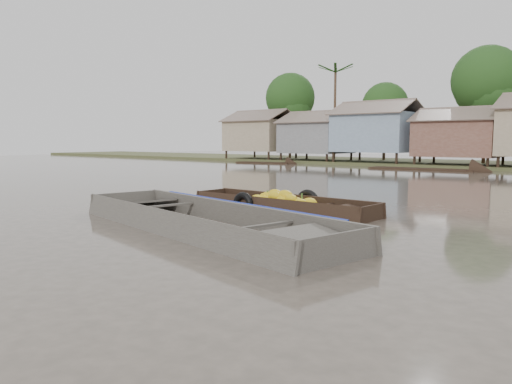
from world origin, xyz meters
The scene contains 3 objects.
ground centered at (0.00, 0.00, 0.00)m, with size 120.00×120.00×0.00m, color #4A4339.
banana_boat centered at (-0.39, 2.71, 0.19)m, with size 6.17×1.67×0.88m.
viewer_boat centered at (0.22, -1.01, 0.08)m, with size 8.87×3.87×0.69m.
Camera 1 is at (8.56, -9.08, 2.11)m, focal length 35.00 mm.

